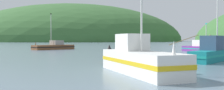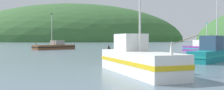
% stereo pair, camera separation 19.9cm
% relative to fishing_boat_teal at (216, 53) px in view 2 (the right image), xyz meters
% --- Properties ---
extents(hill_far_center, '(218.16, 174.53, 73.37)m').
position_rel_fishing_boat_teal_xyz_m(hill_far_center, '(-44.82, 228.36, -0.79)').
color(hill_far_center, '#386633').
rests_on(hill_far_center, ground).
extents(fishing_boat_teal, '(8.38, 9.08, 7.64)m').
position_rel_fishing_boat_teal_xyz_m(fishing_boat_teal, '(0.00, 0.00, 0.00)').
color(fishing_boat_teal, '#147F84').
rests_on(fishing_boat_teal, ground).
extents(fishing_boat_purple, '(13.44, 8.79, 4.84)m').
position_rel_fishing_boat_teal_xyz_m(fishing_boat_purple, '(5.53, 16.94, -0.15)').
color(fishing_boat_purple, '#6B2D84').
rests_on(fishing_boat_purple, ground).
extents(fishing_boat_brown, '(8.22, 8.04, 7.46)m').
position_rel_fishing_boat_teal_xyz_m(fishing_boat_brown, '(-21.88, 27.42, -0.15)').
color(fishing_boat_brown, brown).
rests_on(fishing_boat_brown, ground).
extents(fishing_boat_white, '(4.69, 8.22, 6.38)m').
position_rel_fishing_boat_teal_xyz_m(fishing_boat_white, '(-8.98, -9.05, 0.06)').
color(fishing_boat_white, white).
rests_on(fishing_boat_white, ground).
extents(channel_buoy, '(0.81, 0.81, 1.66)m').
position_rel_fishing_boat_teal_xyz_m(channel_buoy, '(-10.74, -2.01, -0.10)').
color(channel_buoy, '#E55914').
rests_on(channel_buoy, ground).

